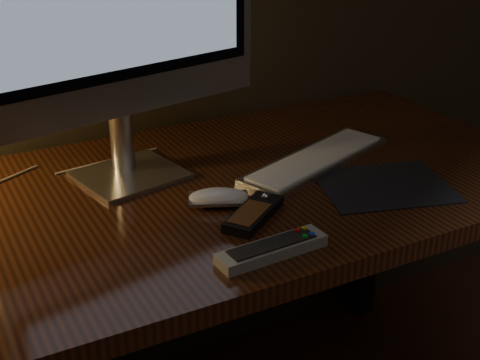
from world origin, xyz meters
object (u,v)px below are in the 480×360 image
desk (178,232)px  keyboard (316,159)px  media_remote (254,213)px  mouse (218,199)px  tv_remote (272,249)px

desk → keyboard: bearing=-12.0°
desk → media_remote: (0.06, -0.23, 0.14)m
mouse → media_remote: bearing=-44.4°
keyboard → desk: bearing=147.6°
mouse → tv_remote: tv_remote is taller
media_remote → mouse: bearing=75.1°
desk → mouse: (0.03, -0.15, 0.14)m
media_remote → tv_remote: size_ratio=0.79×
mouse → media_remote: size_ratio=0.73×
keyboard → mouse: bearing=175.8°
keyboard → media_remote: (-0.25, -0.17, 0.00)m
tv_remote → media_remote: bearing=71.3°
tv_remote → keyboard: bearing=42.5°
desk → media_remote: 0.28m
mouse → media_remote: (0.03, -0.08, -0.00)m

